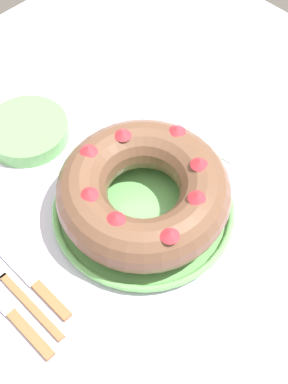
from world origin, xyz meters
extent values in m
plane|color=#4C4742|center=(0.00, 0.00, 0.00)|extent=(8.00, 8.00, 0.00)
cube|color=silver|center=(0.00, 0.00, 0.71)|extent=(1.30, 1.23, 0.03)
cylinder|color=brown|center=(0.58, 0.54, 0.35)|extent=(0.06, 0.06, 0.70)
cylinder|color=#6BB760|center=(0.03, 0.00, 0.73)|extent=(0.30, 0.30, 0.01)
torus|color=#6BB760|center=(0.03, 0.00, 0.74)|extent=(0.31, 0.31, 0.01)
torus|color=brown|center=(0.03, 0.00, 0.79)|extent=(0.29, 0.29, 0.09)
cone|color=red|center=(-0.06, 0.03, 0.84)|extent=(0.04, 0.04, 0.01)
cone|color=red|center=(-0.06, -0.03, 0.84)|extent=(0.04, 0.04, 0.01)
cone|color=red|center=(-0.02, -0.10, 0.84)|extent=(0.04, 0.04, 0.01)
cone|color=red|center=(0.06, -0.09, 0.84)|extent=(0.04, 0.04, 0.01)
cone|color=red|center=(0.11, -0.05, 0.84)|extent=(0.04, 0.04, 0.01)
cone|color=red|center=(0.13, 0.03, 0.84)|extent=(0.04, 0.04, 0.01)
cone|color=red|center=(0.06, 0.08, 0.84)|extent=(0.04, 0.04, 0.01)
cone|color=red|center=(0.00, 0.10, 0.84)|extent=(0.04, 0.04, 0.01)
cube|color=#936038|center=(-0.22, 0.00, 0.73)|extent=(0.01, 0.15, 0.01)
cube|color=#936038|center=(-0.25, -0.03, 0.73)|extent=(0.02, 0.10, 0.01)
cube|color=#936038|center=(-0.19, -0.02, 0.73)|extent=(0.02, 0.08, 0.01)
cube|color=silver|center=(-0.19, 0.07, 0.73)|extent=(0.02, 0.10, 0.00)
cylinder|color=#6BB760|center=(-0.01, 0.28, 0.74)|extent=(0.16, 0.16, 0.03)
cube|color=white|center=(0.28, 0.01, 0.73)|extent=(0.14, 0.10, 0.00)
camera|label=1|loc=(-0.32, -0.35, 1.51)|focal=50.00mm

